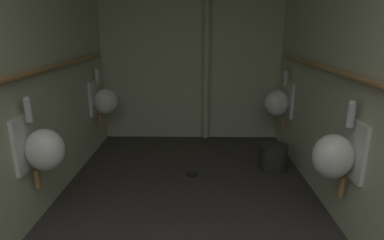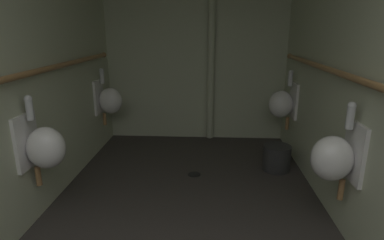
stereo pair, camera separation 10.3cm
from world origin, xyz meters
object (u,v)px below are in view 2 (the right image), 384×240
Objects in this scene: urinal_right_mid at (335,157)px; floor_drain at (194,174)px; standpipe_back_wall at (211,52)px; urinal_right_far at (283,103)px; urinal_left_mid at (43,146)px; waste_bin at (277,158)px; urinal_left_far at (109,100)px.

urinal_right_mid is 5.39× the size of floor_drain.
urinal_right_far is at bearing -29.37° from standpipe_back_wall.
urinal_right_mid is at bearing -2.37° from urinal_left_mid.
waste_bin is (-0.14, -0.50, -0.53)m from urinal_right_far.
urinal_left_far is at bearing 90.00° from urinal_left_mid.
urinal_left_far is 2.23m from urinal_right_far.
floor_drain is at bearing -147.49° from urinal_right_far.
waste_bin is at bearing 11.13° from floor_drain.
urinal_right_mid is 2.43× the size of waste_bin.
urinal_left_mid is 2.58m from standpipe_back_wall.
urinal_right_far is 1.19m from standpipe_back_wall.
urinal_left_mid is 2.43m from waste_bin.
urinal_right_far is 2.43× the size of waste_bin.
floor_drain is at bearing -98.24° from standpipe_back_wall.
standpipe_back_wall is at bearing 81.76° from floor_drain.
urinal_right_mid is at bearing -90.00° from urinal_right_far.
urinal_left_mid is 1.00× the size of urinal_right_mid.
urinal_right_far is (2.23, -0.07, 0.00)m from urinal_left_far.
standpipe_back_wall is 8.01× the size of waste_bin.
urinal_left_mid is at bearing -144.00° from urinal_right_far.
floor_drain is (-0.17, -1.19, -1.26)m from standpipe_back_wall.
urinal_left_mid is 2.43× the size of waste_bin.
urinal_right_far is at bearing 36.00° from urinal_left_mid.
urinal_left_far is at bearing 164.85° from waste_bin.
standpipe_back_wall is 1.74m from floor_drain.
waste_bin reaches higher than floor_drain.
urinal_left_far is 1.00× the size of urinal_right_mid.
waste_bin is at bearing 96.40° from urinal_right_mid.
standpipe_back_wall reaches higher than urinal_left_mid.
urinal_left_mid and urinal_right_far have the same top height.
urinal_right_far is 0.30× the size of standpipe_back_wall.
floor_drain is 0.97m from waste_bin.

